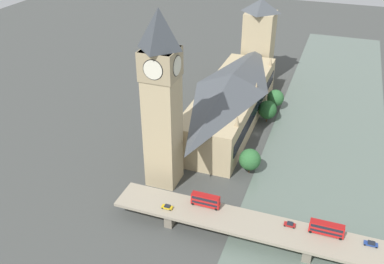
% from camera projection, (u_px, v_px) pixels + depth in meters
% --- Properties ---
extents(ground_plane, '(600.00, 600.00, 0.00)m').
position_uv_depth(ground_plane, '(257.00, 134.00, 216.64)').
color(ground_plane, '#424442').
extents(river_water, '(55.08, 360.00, 0.30)m').
position_uv_depth(river_water, '(326.00, 146.00, 206.70)').
color(river_water, slate).
rests_on(river_water, ground_plane).
extents(parliament_hall, '(27.54, 99.03, 27.27)m').
position_uv_depth(parliament_hall, '(231.00, 99.00, 221.21)').
color(parliament_hall, tan).
rests_on(parliament_hall, ground_plane).
extents(clock_tower, '(13.63, 13.63, 73.33)m').
position_uv_depth(clock_tower, '(162.00, 96.00, 163.28)').
color(clock_tower, tan).
rests_on(clock_tower, ground_plane).
extents(victoria_tower, '(17.78, 17.78, 54.98)m').
position_uv_depth(victoria_tower, '(259.00, 40.00, 265.95)').
color(victoria_tower, tan).
rests_on(victoria_tower, ground_plane).
extents(road_bridge, '(142.16, 13.94, 6.47)m').
position_uv_depth(road_bridge, '(310.00, 240.00, 144.88)').
color(road_bridge, gray).
rests_on(road_bridge, ground_plane).
extents(double_decker_bus_lead, '(11.63, 2.61, 4.83)m').
position_uv_depth(double_decker_bus_lead, '(327.00, 228.00, 144.25)').
color(double_decker_bus_lead, red).
rests_on(double_decker_bus_lead, road_bridge).
extents(double_decker_bus_mid, '(10.83, 2.59, 5.01)m').
position_uv_depth(double_decker_bus_mid, '(206.00, 200.00, 157.02)').
color(double_decker_bus_mid, red).
rests_on(double_decker_bus_mid, road_bridge).
extents(car_northbound_lead, '(4.44, 1.90, 1.30)m').
position_uv_depth(car_northbound_lead, '(371.00, 244.00, 140.83)').
color(car_northbound_lead, navy).
rests_on(car_northbound_lead, road_bridge).
extents(car_northbound_mid, '(3.96, 1.93, 1.42)m').
position_uv_depth(car_northbound_mid, '(290.00, 224.00, 148.73)').
color(car_northbound_mid, maroon).
rests_on(car_northbound_mid, road_bridge).
extents(car_southbound_lead, '(4.06, 1.90, 1.34)m').
position_uv_depth(car_southbound_lead, '(167.00, 207.00, 156.81)').
color(car_southbound_lead, gold).
rests_on(car_southbound_lead, road_bridge).
extents(tree_embankment_near, '(9.33, 9.33, 11.73)m').
position_uv_depth(tree_embankment_near, '(275.00, 98.00, 236.78)').
color(tree_embankment_near, brown).
rests_on(tree_embankment_near, ground_plane).
extents(tree_embankment_mid, '(9.75, 9.75, 11.82)m').
position_uv_depth(tree_embankment_mid, '(268.00, 110.00, 224.70)').
color(tree_embankment_mid, brown).
rests_on(tree_embankment_mid, ground_plane).
extents(tree_embankment_far, '(9.49, 9.49, 11.63)m').
position_uv_depth(tree_embankment_far, '(250.00, 160.00, 184.26)').
color(tree_embankment_far, brown).
rests_on(tree_embankment_far, ground_plane).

